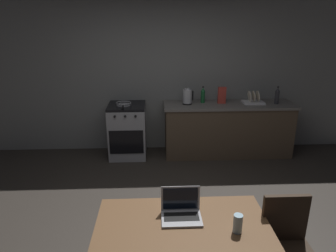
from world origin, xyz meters
TOP-DOWN VIEW (x-y plane):
  - ground_plane at (0.00, 0.00)m, footprint 12.00×12.00m
  - back_wall at (0.30, 2.36)m, footprint 6.40×0.10m
  - kitchen_counter at (1.17, 2.01)m, footprint 2.16×0.64m
  - stove_oven at (-0.52, 2.01)m, footprint 0.60×0.62m
  - dining_table at (0.14, -0.90)m, footprint 1.36×0.80m
  - chair at (0.99, -0.90)m, footprint 0.40×0.40m
  - laptop at (0.14, -0.79)m, footprint 0.32×0.25m
  - electric_kettle at (0.48, 2.01)m, footprint 0.17×0.15m
  - bottle at (1.94, 1.96)m, footprint 0.07×0.07m
  - frying_pan at (-0.56, 1.98)m, footprint 0.25×0.42m
  - drinking_glass at (0.54, -0.99)m, footprint 0.07×0.07m
  - cereal_box at (1.05, 2.03)m, footprint 0.13×0.05m
  - dish_rack at (1.57, 2.01)m, footprint 0.34×0.26m
  - bottle_b at (0.74, 2.09)m, footprint 0.07×0.07m

SIDE VIEW (x-z plane):
  - ground_plane at x=0.00m, z-range 0.00..0.00m
  - stove_oven at x=-0.52m, z-range 0.00..0.89m
  - kitchen_counter at x=1.17m, z-range 0.00..0.89m
  - chair at x=0.99m, z-range 0.07..0.97m
  - dining_table at x=0.14m, z-range 0.29..1.00m
  - laptop at x=0.14m, z-range 0.65..0.87m
  - drinking_glass at x=0.54m, z-range 0.71..0.86m
  - frying_pan at x=-0.56m, z-range 0.89..0.94m
  - dish_rack at x=1.57m, z-range 0.83..1.04m
  - electric_kettle at x=0.48m, z-range 0.88..1.14m
  - bottle_b at x=0.74m, z-range 0.88..1.16m
  - bottle at x=1.94m, z-range 0.88..1.17m
  - cereal_box at x=1.05m, z-range 0.89..1.16m
  - back_wall at x=0.30m, z-range 0.00..2.75m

